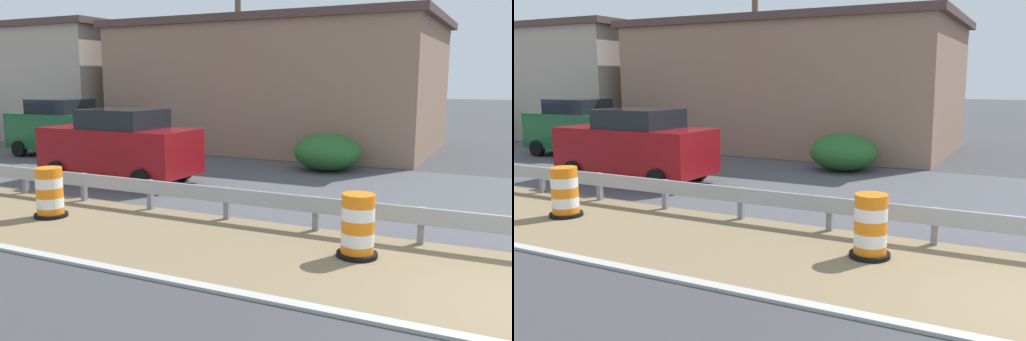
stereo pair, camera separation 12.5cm
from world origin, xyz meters
TOP-DOWN VIEW (x-y plane):
  - traffic_barrel_nearest at (1.09, 2.90)m, footprint 0.71×0.71m
  - traffic_barrel_close at (0.77, 9.77)m, footprint 0.72×0.72m
  - car_trailing_near_lane at (8.09, 16.73)m, footprint 2.24×4.53m
  - car_trailing_far_lane at (4.76, 11.13)m, footprint 2.20×4.75m
  - roadside_shop_near at (14.67, 10.31)m, footprint 8.23×13.89m
  - roadside_shop_far at (14.86, 24.75)m, footprint 9.23×14.05m
  - utility_pole_near at (11.16, 10.54)m, footprint 0.24×1.80m
  - bush_roadside at (9.38, 6.25)m, footprint 2.21×2.21m

SIDE VIEW (x-z plane):
  - traffic_barrel_nearest at x=1.09m, z-range -0.05..1.05m
  - traffic_barrel_close at x=0.77m, z-range -0.05..1.06m
  - bush_roadside at x=9.38m, z-range 0.00..1.24m
  - car_trailing_far_lane at x=4.76m, z-range 0.00..2.17m
  - car_trailing_near_lane at x=8.09m, z-range 0.00..2.25m
  - roadside_shop_near at x=14.67m, z-range 0.01..5.51m
  - roadside_shop_far at x=14.86m, z-range 0.01..5.73m
  - utility_pole_near at x=11.16m, z-range 0.15..7.34m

